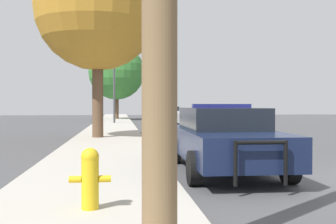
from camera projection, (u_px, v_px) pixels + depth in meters
sidewalk_left at (95, 183)px, 7.75m from camera, size 3.00×110.00×0.13m
police_car at (223, 138)px, 9.52m from camera, size 2.14×5.07×1.54m
fire_hydrant at (90, 176)px, 5.59m from camera, size 0.55×0.24×0.82m
traffic_light at (134, 71)px, 32.57m from camera, size 4.10×0.35×5.68m
car_background_midblock at (162, 116)px, 29.12m from camera, size 2.10×4.43×1.46m
car_background_distant at (171, 112)px, 47.45m from camera, size 2.00×4.05×1.32m
tree_sidewalk_near at (97, 8)px, 17.91m from camera, size 5.33×5.33×8.19m
tree_sidewalk_far at (116, 72)px, 41.70m from camera, size 5.52×5.52×7.43m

